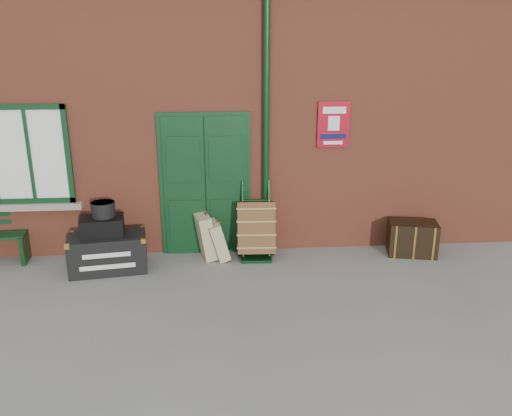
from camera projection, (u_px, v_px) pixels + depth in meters
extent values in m
plane|color=gray|center=(228.00, 292.00, 6.78)|extent=(80.00, 80.00, 0.00)
cube|color=#A04A33|center=(221.00, 113.00, 9.51)|extent=(10.00, 4.00, 4.00)
cube|color=black|center=(205.00, 187.00, 7.82)|extent=(1.42, 0.12, 2.32)
cube|color=white|center=(30.00, 155.00, 7.44)|extent=(1.20, 0.08, 1.50)
cylinder|color=#0C3313|center=(266.00, 129.00, 7.58)|extent=(0.10, 0.10, 4.00)
cube|color=#A20B1B|center=(333.00, 124.00, 7.70)|extent=(0.50, 0.03, 0.70)
cube|color=#0C3313|center=(25.00, 247.00, 7.74)|extent=(0.11, 0.45, 0.44)
cube|color=black|center=(108.00, 252.00, 7.40)|extent=(1.18, 0.75, 0.55)
cube|color=black|center=(102.00, 226.00, 7.27)|extent=(0.66, 0.52, 0.28)
cylinder|color=black|center=(103.00, 209.00, 7.23)|extent=(0.37, 0.37, 0.22)
cube|color=tan|center=(206.00, 236.00, 7.84)|extent=(0.41, 0.55, 0.72)
cube|color=tan|center=(217.00, 240.00, 7.79)|extent=(0.43, 0.51, 0.62)
cube|color=#0C3313|center=(256.00, 258.00, 7.84)|extent=(0.48, 0.36, 0.05)
cylinder|color=#0C3313|center=(243.00, 219.00, 7.82)|extent=(0.05, 0.33, 1.19)
cylinder|color=#0C3313|center=(269.00, 219.00, 7.83)|extent=(0.05, 0.33, 1.19)
cylinder|color=black|center=(239.00, 248.00, 7.98)|extent=(0.06, 0.23, 0.23)
cylinder|color=black|center=(273.00, 248.00, 8.00)|extent=(0.06, 0.23, 0.23)
cube|color=brown|center=(256.00, 227.00, 7.84)|extent=(0.61, 0.65, 0.88)
cube|color=black|center=(412.00, 238.00, 8.00)|extent=(0.83, 0.63, 0.54)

